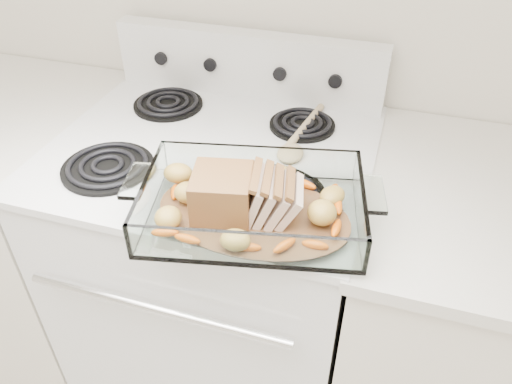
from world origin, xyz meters
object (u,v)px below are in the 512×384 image
(counter_left, at_px, (33,233))
(counter_right, at_px, (450,332))
(electric_range, at_px, (220,274))
(baking_dish, at_px, (253,209))
(pork_roast, at_px, (238,193))

(counter_left, xyz_separation_m, counter_right, (1.33, 0.00, 0.00))
(electric_range, relative_size, baking_dish, 2.64)
(electric_range, height_order, pork_roast, electric_range)
(counter_left, height_order, pork_roast, pork_roast)
(electric_range, distance_m, baking_dish, 0.57)
(electric_range, relative_size, counter_right, 1.20)
(counter_right, xyz_separation_m, baking_dish, (-0.48, -0.23, 0.50))
(baking_dish, bearing_deg, pork_roast, 167.99)
(counter_left, distance_m, baking_dish, 1.01)
(electric_range, height_order, baking_dish, electric_range)
(baking_dish, relative_size, pork_roast, 1.99)
(counter_left, distance_m, pork_roast, 1.00)
(electric_range, xyz_separation_m, pork_roast, (0.15, -0.23, 0.51))
(baking_dish, bearing_deg, counter_right, 13.47)
(counter_right, bearing_deg, electric_range, 179.90)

